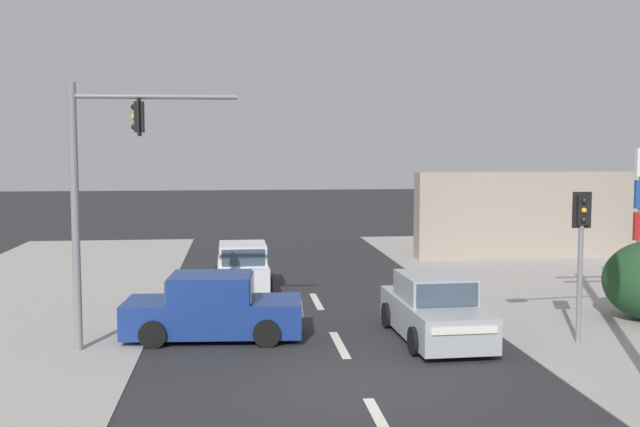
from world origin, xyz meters
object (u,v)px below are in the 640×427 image
at_px(pedestal_signal_right_kerb, 581,241).
at_px(sedan_oncoming_mid, 435,310).
at_px(traffic_signal_mast, 99,181).
at_px(sedan_kerbside_parked, 213,309).
at_px(hatchback_receding_far, 243,268).

xyz_separation_m(pedestal_signal_right_kerb, sedan_oncoming_mid, (-3.23, 0.78, -1.71)).
height_order(traffic_signal_mast, sedan_oncoming_mid, traffic_signal_mast).
height_order(pedestal_signal_right_kerb, sedan_oncoming_mid, pedestal_signal_right_kerb).
relative_size(sedan_oncoming_mid, sedan_kerbside_parked, 0.99).
bearing_deg(sedan_oncoming_mid, traffic_signal_mast, -179.11).
relative_size(traffic_signal_mast, pedestal_signal_right_kerb, 1.69).
bearing_deg(traffic_signal_mast, pedestal_signal_right_kerb, -3.47).
relative_size(pedestal_signal_right_kerb, sedan_oncoming_mid, 0.83).
bearing_deg(pedestal_signal_right_kerb, hatchback_receding_far, 135.01).
distance_m(pedestal_signal_right_kerb, sedan_kerbside_parked, 8.80).
distance_m(traffic_signal_mast, hatchback_receding_far, 8.37).
bearing_deg(hatchback_receding_far, sedan_kerbside_parked, -96.94).
xyz_separation_m(hatchback_receding_far, sedan_kerbside_parked, (-0.76, -6.28, 0.00)).
distance_m(sedan_oncoming_mid, sedan_kerbside_parked, 5.32).
bearing_deg(pedestal_signal_right_kerb, sedan_kerbside_parked, 170.31).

